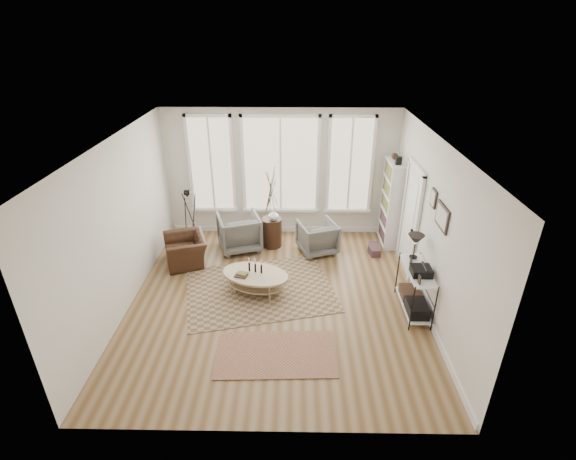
{
  "coord_description": "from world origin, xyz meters",
  "views": [
    {
      "loc": [
        0.31,
        -6.21,
        4.55
      ],
      "look_at": [
        0.2,
        0.6,
        1.1
      ],
      "focal_mm": 26.0,
      "sensor_mm": 36.0,
      "label": 1
    }
  ],
  "objects_px": {
    "low_shelf": "(415,286)",
    "armchair_left": "(239,232)",
    "accent_chair": "(186,250)",
    "coffee_table": "(255,277)",
    "bookcase": "(391,203)",
    "side_table": "(271,209)",
    "armchair_right": "(317,237)"
  },
  "relations": [
    {
      "from": "armchair_left",
      "to": "accent_chair",
      "type": "bearing_deg",
      "value": 12.88
    },
    {
      "from": "bookcase",
      "to": "armchair_right",
      "type": "distance_m",
      "value": 1.8
    },
    {
      "from": "coffee_table",
      "to": "accent_chair",
      "type": "xyz_separation_m",
      "value": [
        -1.52,
        1.02,
        -0.01
      ]
    },
    {
      "from": "bookcase",
      "to": "low_shelf",
      "type": "height_order",
      "value": "bookcase"
    },
    {
      "from": "armchair_left",
      "to": "coffee_table",
      "type": "bearing_deg",
      "value": 88.2
    },
    {
      "from": "low_shelf",
      "to": "bookcase",
      "type": "bearing_deg",
      "value": 88.72
    },
    {
      "from": "low_shelf",
      "to": "armchair_right",
      "type": "bearing_deg",
      "value": 127.42
    },
    {
      "from": "bookcase",
      "to": "coffee_table",
      "type": "xyz_separation_m",
      "value": [
        -2.84,
        -2.0,
        -0.65
      ]
    },
    {
      "from": "low_shelf",
      "to": "coffee_table",
      "type": "relative_size",
      "value": 0.92
    },
    {
      "from": "low_shelf",
      "to": "armchair_left",
      "type": "bearing_deg",
      "value": 146.49
    },
    {
      "from": "coffee_table",
      "to": "bookcase",
      "type": "bearing_deg",
      "value": 35.21
    },
    {
      "from": "armchair_right",
      "to": "low_shelf",
      "type": "bearing_deg",
      "value": 108.05
    },
    {
      "from": "side_table",
      "to": "coffee_table",
      "type": "bearing_deg",
      "value": -97.07
    },
    {
      "from": "coffee_table",
      "to": "side_table",
      "type": "height_order",
      "value": "side_table"
    },
    {
      "from": "side_table",
      "to": "low_shelf",
      "type": "bearing_deg",
      "value": -41.97
    },
    {
      "from": "armchair_left",
      "to": "side_table",
      "type": "relative_size",
      "value": 0.48
    },
    {
      "from": "coffee_table",
      "to": "armchair_left",
      "type": "distance_m",
      "value": 1.72
    },
    {
      "from": "armchair_left",
      "to": "armchair_right",
      "type": "distance_m",
      "value": 1.71
    },
    {
      "from": "side_table",
      "to": "bookcase",
      "type": "bearing_deg",
      "value": 4.76
    },
    {
      "from": "low_shelf",
      "to": "accent_chair",
      "type": "bearing_deg",
      "value": 160.3
    },
    {
      "from": "bookcase",
      "to": "side_table",
      "type": "xyz_separation_m",
      "value": [
        -2.62,
        -0.22,
        -0.07
      ]
    },
    {
      "from": "low_shelf",
      "to": "armchair_left",
      "type": "xyz_separation_m",
      "value": [
        -3.27,
        2.16,
        -0.11
      ]
    },
    {
      "from": "coffee_table",
      "to": "accent_chair",
      "type": "bearing_deg",
      "value": 146.07
    },
    {
      "from": "low_shelf",
      "to": "coffee_table",
      "type": "distance_m",
      "value": 2.84
    },
    {
      "from": "low_shelf",
      "to": "accent_chair",
      "type": "distance_m",
      "value": 4.57
    },
    {
      "from": "low_shelf",
      "to": "side_table",
      "type": "distance_m",
      "value": 3.46
    },
    {
      "from": "armchair_left",
      "to": "side_table",
      "type": "bearing_deg",
      "value": 172.82
    },
    {
      "from": "low_shelf",
      "to": "side_table",
      "type": "bearing_deg",
      "value": 138.03
    },
    {
      "from": "armchair_right",
      "to": "accent_chair",
      "type": "height_order",
      "value": "armchair_right"
    },
    {
      "from": "coffee_table",
      "to": "armchair_left",
      "type": "bearing_deg",
      "value": 106.45
    },
    {
      "from": "bookcase",
      "to": "side_table",
      "type": "bearing_deg",
      "value": -175.24
    },
    {
      "from": "armchair_right",
      "to": "accent_chair",
      "type": "bearing_deg",
      "value": -8.87
    }
  ]
}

